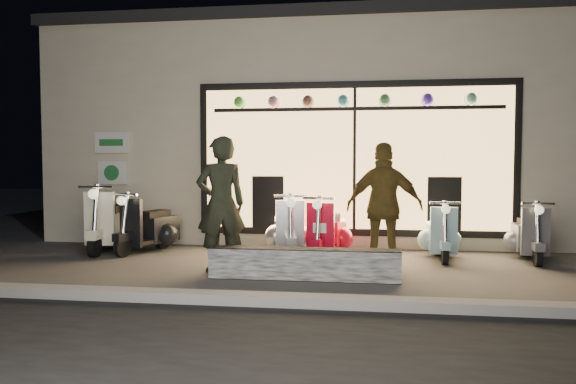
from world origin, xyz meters
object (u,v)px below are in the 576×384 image
object	(u,v)px
scooter_red	(328,233)
woman	(385,207)
graffiti_barrier	(304,264)
scooter_silver	(288,231)
man	(221,204)

from	to	relation	value
scooter_red	woman	distance (m)	1.42
scooter_red	woman	xyz separation A→B (m)	(0.85, -1.02, 0.51)
scooter_red	woman	world-z (taller)	woman
graffiti_barrier	scooter_red	world-z (taller)	scooter_red
woman	scooter_silver	bearing A→B (deg)	-36.75
scooter_silver	scooter_red	size ratio (longest dim) A/B	1.02
graffiti_barrier	woman	xyz separation A→B (m)	(1.03, 0.73, 0.69)
graffiti_barrier	woman	distance (m)	1.44
graffiti_barrier	man	world-z (taller)	man
scooter_red	man	distance (m)	2.02
graffiti_barrier	scooter_red	size ratio (longest dim) A/B	1.83
graffiti_barrier	man	xyz separation A→B (m)	(-1.20, 0.39, 0.73)
scooter_silver	woman	world-z (taller)	woman
scooter_red	man	world-z (taller)	man
graffiti_barrier	scooter_silver	bearing A→B (deg)	104.35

